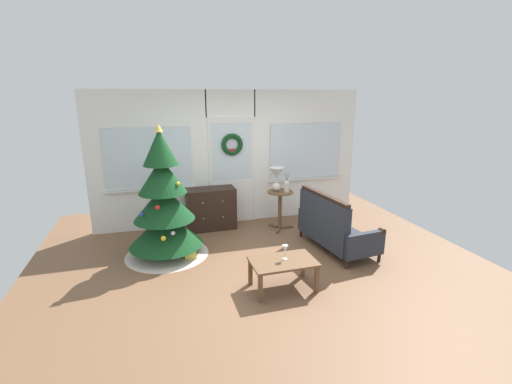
{
  "coord_description": "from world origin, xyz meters",
  "views": [
    {
      "loc": [
        -1.44,
        -4.61,
        2.47
      ],
      "look_at": [
        0.05,
        0.55,
        1.0
      ],
      "focal_mm": 25.22,
      "sensor_mm": 36.0,
      "label": 1
    }
  ],
  "objects": [
    {
      "name": "flower_vase",
      "position": [
        0.86,
        1.33,
        0.85
      ],
      "size": [
        0.11,
        0.1,
        0.35
      ],
      "color": "beige",
      "rests_on": "side_table"
    },
    {
      "name": "table_lamp",
      "position": [
        0.7,
        1.43,
        1.02
      ],
      "size": [
        0.28,
        0.28,
        0.44
      ],
      "color": "silver",
      "rests_on": "side_table"
    },
    {
      "name": "settee_sofa",
      "position": [
        1.27,
        0.3,
        0.38
      ],
      "size": [
        0.86,
        1.52,
        0.96
      ],
      "color": "black",
      "rests_on": "ground"
    },
    {
      "name": "gift_box",
      "position": [
        -1.0,
        0.57,
        0.09
      ],
      "size": [
        0.17,
        0.16,
        0.17
      ],
      "primitive_type": "cube",
      "color": "#D8C64C",
      "rests_on": "ground"
    },
    {
      "name": "wine_glass",
      "position": [
        0.11,
        -0.61,
        0.54
      ],
      "size": [
        0.08,
        0.08,
        0.2
      ],
      "color": "silver",
      "rests_on": "coffee_table"
    },
    {
      "name": "side_table",
      "position": [
        0.76,
        1.39,
        0.52
      ],
      "size": [
        0.5,
        0.48,
        0.74
      ],
      "color": "brown",
      "rests_on": "ground"
    },
    {
      "name": "ground_plane",
      "position": [
        0.0,
        0.0,
        0.0
      ],
      "size": [
        6.76,
        6.76,
        0.0
      ],
      "primitive_type": "plane",
      "color": "brown"
    },
    {
      "name": "christmas_tree",
      "position": [
        -1.34,
        0.84,
        0.75
      ],
      "size": [
        1.31,
        1.31,
        2.06
      ],
      "color": "#4C331E",
      "rests_on": "ground"
    },
    {
      "name": "dresser_cabinet",
      "position": [
        -0.47,
        1.79,
        0.39
      ],
      "size": [
        0.91,
        0.46,
        0.78
      ],
      "color": "black",
      "rests_on": "ground"
    },
    {
      "name": "back_wall_with_door",
      "position": [
        0.0,
        2.08,
        1.28
      ],
      "size": [
        5.2,
        0.19,
        2.55
      ],
      "color": "white",
      "rests_on": "ground"
    },
    {
      "name": "coffee_table",
      "position": [
        0.07,
        -0.64,
        0.34
      ],
      "size": [
        0.85,
        0.53,
        0.39
      ],
      "color": "brown",
      "rests_on": "ground"
    }
  ]
}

